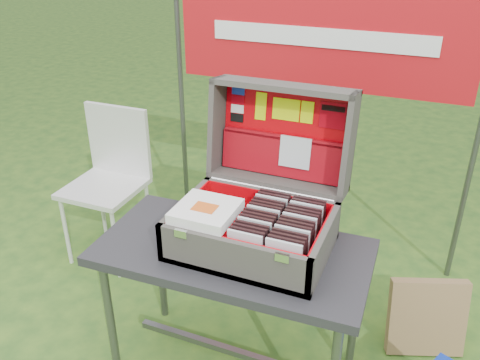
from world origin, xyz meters
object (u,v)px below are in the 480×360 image
at_px(table, 233,314).
at_px(suitcase, 258,178).
at_px(cardboard_box, 427,317).
at_px(chair, 104,190).

height_order(table, suitcase, suitcase).
relative_size(table, suitcase, 1.81).
height_order(table, cardboard_box, table).
bearing_deg(table, chair, 150.21).
bearing_deg(cardboard_box, chair, 157.24).
relative_size(chair, cardboard_box, 2.39).
bearing_deg(chair, table, -28.25).
distance_m(chair, cardboard_box, 1.86).
bearing_deg(chair, suitcase, -23.08).
bearing_deg(table, suitcase, 49.53).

